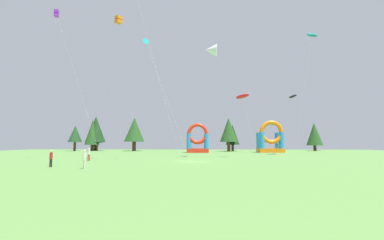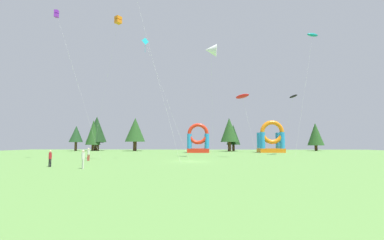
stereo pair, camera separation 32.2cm
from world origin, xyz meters
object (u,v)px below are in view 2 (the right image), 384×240
at_px(kite_teal_parafoil, 313,35).
at_px(kite_purple_box, 57,15).
at_px(kite_cyan_diamond, 146,44).
at_px(kite_orange_box, 118,20).
at_px(person_near_camera, 83,157).
at_px(inflatable_orange_dome, 271,140).
at_px(kite_red_parafoil, 242,96).
at_px(kite_black_parafoil, 293,96).
at_px(inflatable_yellow_castle, 198,142).
at_px(kite_white_delta, 211,50).
at_px(person_midfield, 89,153).
at_px(person_far_side, 50,157).

bearing_deg(kite_teal_parafoil, kite_purple_box, -164.27).
height_order(kite_cyan_diamond, kite_orange_box, kite_orange_box).
relative_size(kite_purple_box, kite_cyan_diamond, 1.26).
distance_m(person_near_camera, inflatable_orange_dome, 50.44).
distance_m(kite_cyan_diamond, kite_red_parafoil, 17.65).
relative_size(kite_red_parafoil, person_near_camera, 6.10).
xyz_separation_m(kite_teal_parafoil, inflatable_orange_dome, (-4.13, 16.16, -20.18)).
distance_m(kite_black_parafoil, inflatable_orange_dome, 13.14).
xyz_separation_m(inflatable_orange_dome, inflatable_yellow_castle, (-18.13, -1.32, -0.30)).
xyz_separation_m(kite_red_parafoil, inflatable_yellow_castle, (-7.54, 21.00, -7.48)).
bearing_deg(kite_white_delta, inflatable_orange_dome, 54.98).
bearing_deg(person_near_camera, inflatable_orange_dome, 100.53).
xyz_separation_m(kite_cyan_diamond, kite_black_parafoil, (28.46, 19.50, -4.60)).
bearing_deg(inflatable_yellow_castle, person_midfield, -116.61).
bearing_deg(inflatable_orange_dome, kite_black_parafoil, -72.48).
relative_size(kite_teal_parafoil, inflatable_yellow_castle, 3.35).
bearing_deg(person_midfield, person_near_camera, 77.45).
distance_m(kite_cyan_diamond, kite_orange_box, 5.22).
xyz_separation_m(kite_orange_box, kite_black_parafoil, (32.43, 20.34, -7.89)).
height_order(kite_white_delta, person_far_side, kite_white_delta).
height_order(kite_black_parafoil, inflatable_orange_dome, kite_black_parafoil).
relative_size(inflatable_orange_dome, inflatable_yellow_castle, 1.10).
relative_size(kite_orange_box, person_near_camera, 11.91).
height_order(person_far_side, inflatable_orange_dome, inflatable_orange_dome).
distance_m(kite_white_delta, person_far_side, 29.63).
xyz_separation_m(person_near_camera, inflatable_orange_dome, (28.65, 41.47, 1.94)).
bearing_deg(kite_white_delta, person_far_side, -134.68).
bearing_deg(kite_white_delta, person_near_camera, -124.19).
bearing_deg(person_midfield, kite_teal_parafoil, 168.04).
relative_size(kite_teal_parafoil, kite_black_parafoil, 1.84).
bearing_deg(person_far_side, inflatable_yellow_castle, -105.26).
distance_m(kite_purple_box, kite_red_parafoil, 31.54).
height_order(kite_cyan_diamond, person_near_camera, kite_cyan_diamond).
xyz_separation_m(kite_orange_box, person_far_side, (-3.08, -10.75, -19.42)).
xyz_separation_m(kite_purple_box, inflatable_orange_dome, (39.29, 28.38, -18.76)).
bearing_deg(person_far_side, kite_black_parafoil, -133.16).
distance_m(kite_purple_box, person_far_side, 24.53).
bearing_deg(kite_orange_box, kite_teal_parafoil, 20.74).
bearing_deg(kite_orange_box, person_far_side, -105.99).
xyz_separation_m(kite_white_delta, person_near_camera, (-12.88, -18.95, -17.04)).
bearing_deg(kite_purple_box, person_near_camera, -50.87).
xyz_separation_m(person_far_side, person_midfield, (0.01, 9.15, 0.03)).
distance_m(person_midfield, inflatable_yellow_castle, 32.75).
xyz_separation_m(kite_orange_box, person_midfield, (-3.07, -1.60, -19.39)).
relative_size(kite_orange_box, inflatable_orange_dome, 2.65).
xyz_separation_m(person_midfield, inflatable_orange_dome, (32.78, 30.57, 1.97)).
height_order(kite_cyan_diamond, inflatable_yellow_castle, kite_cyan_diamond).
bearing_deg(kite_purple_box, person_midfield, -18.54).
height_order(person_midfield, inflatable_orange_dome, inflatable_orange_dome).
xyz_separation_m(kite_red_parafoil, inflatable_orange_dome, (10.59, 22.32, -7.18)).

